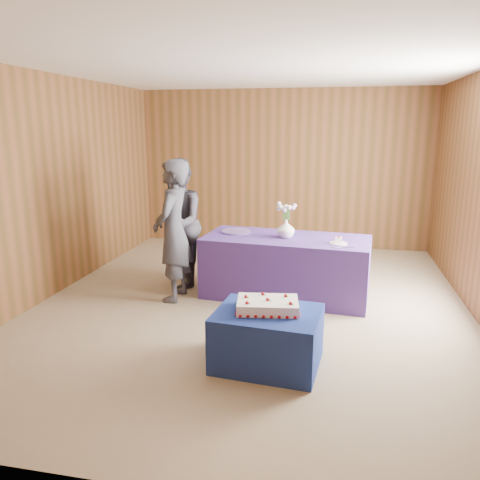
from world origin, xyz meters
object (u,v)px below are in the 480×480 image
(guest_left, at_px, (174,231))
(vase, at_px, (286,229))
(sheet_cake, at_px, (268,305))
(guest_right, at_px, (177,224))
(cake_table, at_px, (267,338))
(serving_table, at_px, (286,267))

(guest_left, bearing_deg, vase, 105.07)
(sheet_cake, xyz_separation_m, guest_right, (-1.45, 1.84, 0.29))
(cake_table, xyz_separation_m, guest_left, (-1.35, 1.41, 0.60))
(vase, bearing_deg, sheet_cake, -88.81)
(vase, xyz_separation_m, guest_right, (-1.42, 0.09, -0.02))
(guest_left, bearing_deg, cake_table, 43.08)
(vase, bearing_deg, cake_table, -88.60)
(sheet_cake, bearing_deg, cake_table, -85.86)
(serving_table, distance_m, guest_right, 1.50)
(cake_table, xyz_separation_m, vase, (-0.04, 1.78, 0.61))
(vase, height_order, guest_right, guest_right)
(vase, bearing_deg, guest_right, 176.40)
(vase, xyz_separation_m, guest_left, (-1.31, -0.37, -0.01))
(serving_table, relative_size, sheet_cake, 3.34)
(guest_right, bearing_deg, cake_table, 18.53)
(cake_table, relative_size, guest_right, 0.53)
(cake_table, distance_m, vase, 1.88)
(cake_table, height_order, serving_table, serving_table)
(serving_table, xyz_separation_m, vase, (-0.01, -0.01, 0.49))
(cake_table, distance_m, guest_left, 2.04)
(sheet_cake, distance_m, guest_right, 2.36)
(sheet_cake, height_order, guest_left, guest_left)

